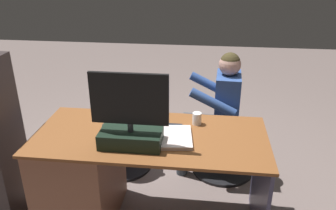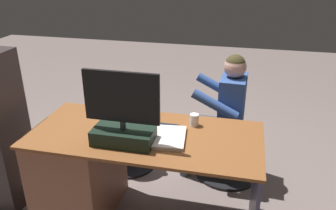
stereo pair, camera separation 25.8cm
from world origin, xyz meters
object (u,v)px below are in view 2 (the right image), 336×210
desk (92,168)px  tv_remote (100,131)px  visitor_chair (228,150)px  monitor (123,123)px  keyboard (147,127)px  office_chair_teddy (127,141)px  cup (194,120)px  computer_mouse (104,122)px  person (221,107)px  teddy_bear (125,105)px

desk → tv_remote: tv_remote is taller
tv_remote → visitor_chair: tv_remote is taller
monitor → tv_remote: bearing=-25.7°
keyboard → office_chair_teddy: (0.39, -0.60, -0.50)m
office_chair_teddy → keyboard: bearing=122.7°
desk → cup: cup is taller
visitor_chair → desk: bearing=37.2°
computer_mouse → visitor_chair: (-0.86, -0.67, -0.51)m
tv_remote → office_chair_teddy: size_ratio=0.28×
visitor_chair → person: bearing=3.1°
monitor → office_chair_teddy: size_ratio=0.88×
desk → tv_remote: (-0.12, 0.05, 0.35)m
teddy_bear → monitor: bearing=109.4°
monitor → tv_remote: 0.27m
monitor → person: bearing=-122.3°
desk → computer_mouse: 0.38m
tv_remote → teddy_bear: 0.76m
tv_remote → person: person is taller
keyboard → office_chair_teddy: bearing=-57.3°
keyboard → cup: (-0.31, -0.12, 0.03)m
computer_mouse → visitor_chair: size_ratio=0.17×
desk → cup: size_ratio=18.20×
desk → monitor: (-0.33, 0.14, 0.49)m
teddy_bear → person: 0.85m
computer_mouse → desk: bearing=31.3°
keyboard → office_chair_teddy: keyboard is taller
computer_mouse → person: person is taller
computer_mouse → visitor_chair: bearing=-142.2°
desk → keyboard: size_ratio=3.72×
teddy_bear → person: bearing=-177.8°
computer_mouse → teddy_bear: size_ratio=0.27×
computer_mouse → person: bearing=-139.4°
tv_remote → visitor_chair: 1.25m
keyboard → visitor_chair: 0.99m
computer_mouse → person: (-0.77, -0.66, -0.10)m
visitor_chair → monitor: bearing=53.9°
visitor_chair → person: (0.09, 0.00, 0.41)m
tv_remote → teddy_bear: teddy_bear is taller
teddy_bear → computer_mouse: bearing=96.6°
monitor → person: (-0.55, -0.87, -0.23)m
office_chair_teddy → visitor_chair: (-0.93, -0.05, 0.00)m
office_chair_teddy → teddy_bear: size_ratio=1.53×
office_chair_teddy → monitor: bearing=109.7°
computer_mouse → visitor_chair: computer_mouse is taller
desk → visitor_chair: desk is taller
computer_mouse → tv_remote: (-0.02, 0.11, -0.01)m
cup → teddy_bear: cup is taller
tv_remote → office_chair_teddy: tv_remote is taller
keyboard → cup: size_ratio=4.90×
cup → computer_mouse: bearing=12.0°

